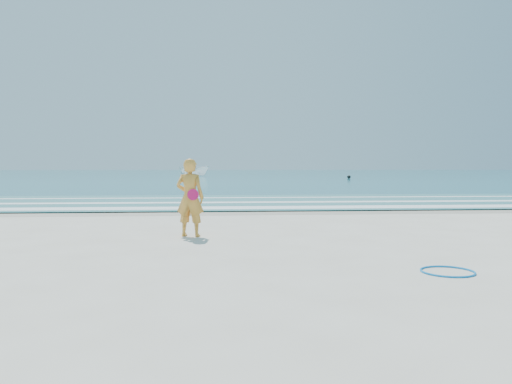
{
  "coord_description": "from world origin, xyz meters",
  "views": [
    {
      "loc": [
        -0.44,
        -9.23,
        1.7
      ],
      "look_at": [
        0.6,
        4.0,
        1.0
      ],
      "focal_mm": 35.0,
      "sensor_mm": 36.0,
      "label": 1
    }
  ],
  "objects": [
    {
      "name": "foam_mid",
      "position": [
        0.0,
        13.2,
        0.05
      ],
      "size": [
        400.0,
        0.9,
        0.01
      ],
      "primitive_type": "cube",
      "color": "white",
      "rests_on": "shallow"
    },
    {
      "name": "boat",
      "position": [
        -3.94,
        67.77,
        0.9
      ],
      "size": [
        4.61,
        2.08,
        1.73
      ],
      "primitive_type": "imported",
      "rotation": [
        0.0,
        0.0,
        1.66
      ],
      "color": "white",
      "rests_on": "ocean"
    },
    {
      "name": "wet_sand",
      "position": [
        0.0,
        9.0,
        0.0
      ],
      "size": [
        400.0,
        2.4,
        0.0
      ],
      "primitive_type": "cube",
      "color": "#B2A893",
      "rests_on": "ground"
    },
    {
      "name": "ocean",
      "position": [
        0.0,
        105.0,
        0.02
      ],
      "size": [
        400.0,
        190.0,
        0.04
      ],
      "primitive_type": "cube",
      "color": "#19727F",
      "rests_on": "ground"
    },
    {
      "name": "buoy",
      "position": [
        16.61,
        54.17,
        0.27
      ],
      "size": [
        0.45,
        0.45,
        0.45
      ],
      "primitive_type": "sphere",
      "color": "black",
      "rests_on": "ocean"
    },
    {
      "name": "hoop",
      "position": [
        3.22,
        -1.63,
        0.02
      ],
      "size": [
        0.85,
        0.85,
        0.03
      ],
      "primitive_type": "torus",
      "rotation": [
        0.0,
        0.0,
        -0.01
      ],
      "color": "#0B7CD0",
      "rests_on": "ground"
    },
    {
      "name": "foam_far",
      "position": [
        0.0,
        16.5,
        0.05
      ],
      "size": [
        400.0,
        0.6,
        0.01
      ],
      "primitive_type": "cube",
      "color": "white",
      "rests_on": "shallow"
    },
    {
      "name": "foam_near",
      "position": [
        0.0,
        10.3,
        0.05
      ],
      "size": [
        400.0,
        1.4,
        0.01
      ],
      "primitive_type": "cube",
      "color": "white",
      "rests_on": "shallow"
    },
    {
      "name": "woman",
      "position": [
        -1.08,
        2.78,
        0.94
      ],
      "size": [
        0.78,
        0.62,
        1.88
      ],
      "color": "orange",
      "rests_on": "ground"
    },
    {
      "name": "ground",
      "position": [
        0.0,
        0.0,
        0.0
      ],
      "size": [
        400.0,
        400.0,
        0.0
      ],
      "primitive_type": "plane",
      "color": "silver",
      "rests_on": "ground"
    },
    {
      "name": "shallow",
      "position": [
        0.0,
        14.0,
        0.04
      ],
      "size": [
        400.0,
        10.0,
        0.01
      ],
      "primitive_type": "cube",
      "color": "#59B7AD",
      "rests_on": "ocean"
    }
  ]
}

